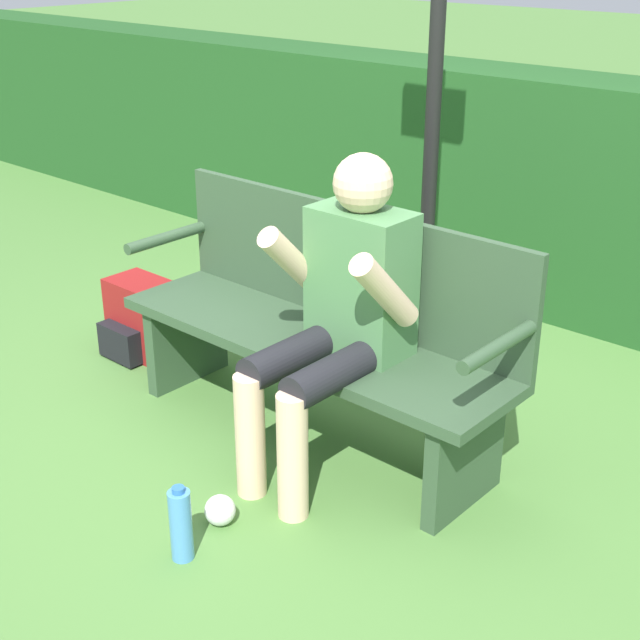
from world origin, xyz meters
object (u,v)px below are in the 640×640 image
park_bench (320,326)px  person_seated (340,306)px  water_bottle (181,525)px  signpost (433,88)px  backpack (140,319)px

park_bench → person_seated: size_ratio=1.44×
water_bottle → signpost: size_ratio=0.13×
backpack → park_bench: bearing=1.7°
person_seated → signpost: (-0.38, 1.08, 0.61)m
water_bottle → signpost: bearing=101.1°
water_bottle → park_bench: bearing=102.8°
park_bench → backpack: 1.18m
backpack → water_bottle: (1.35, -0.90, -0.04)m
water_bottle → signpost: (-0.37, 1.86, 1.14)m
backpack → water_bottle: size_ratio=1.34×
park_bench → backpack: bearing=-178.3°
park_bench → person_seated: 0.33m
park_bench → person_seated: bearing=-32.7°
park_bench → water_bottle: bearing=-77.2°
backpack → signpost: size_ratio=0.17×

